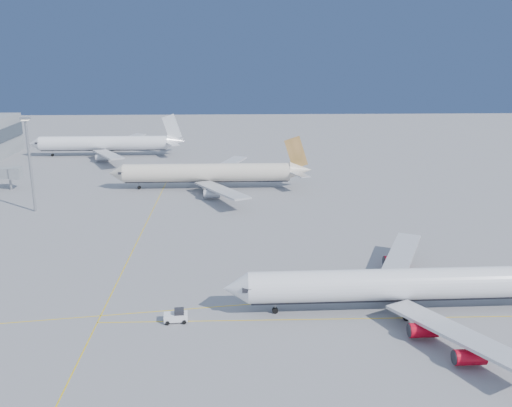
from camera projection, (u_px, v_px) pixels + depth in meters
name	position (u px, v px, depth m)	size (l,w,h in m)	color
ground	(330.00, 284.00, 106.47)	(500.00, 500.00, 0.00)	slate
taxiway_lines	(251.00, 271.00, 112.10)	(118.86, 140.00, 0.02)	#DCB40C
airliner_virgin	(407.00, 285.00, 94.97)	(60.95, 54.83, 15.06)	white
airliner_etihad	(211.00, 173.00, 172.95)	(61.46, 56.97, 16.09)	beige
airliner_third	(108.00, 143.00, 221.65)	(60.52, 55.97, 16.28)	white
pushback_tug	(176.00, 316.00, 91.87)	(3.98, 2.64, 2.15)	white
light_mast	(29.00, 157.00, 147.19)	(2.15, 2.15, 24.89)	gray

